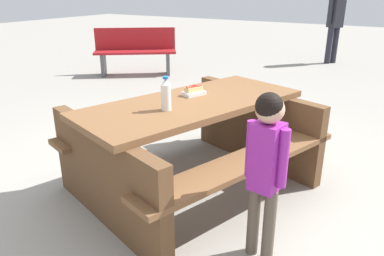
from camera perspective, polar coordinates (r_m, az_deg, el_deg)
ground_plane at (r=3.19m, az=0.00°, el=-8.84°), size 30.00×30.00×0.00m
picnic_table at (r=3.00m, az=0.00°, el=-1.43°), size 2.15×1.89×0.75m
soda_bottle at (r=2.65m, az=-4.00°, el=5.09°), size 0.07×0.07×0.25m
hotdog_tray at (r=3.04m, az=0.28°, el=5.63°), size 0.21×0.17×0.08m
child_in_coat at (r=2.15m, az=11.25°, el=-4.46°), size 0.17×0.26×1.06m
park_bench_near at (r=7.22m, az=-8.64°, el=11.65°), size 1.21×1.44×0.85m
bystander_adult at (r=8.70m, az=21.19°, el=16.21°), size 0.36×0.34×1.68m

